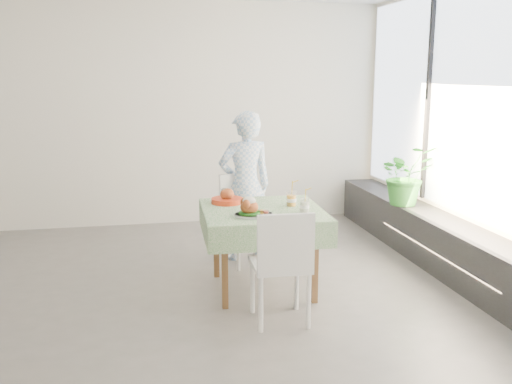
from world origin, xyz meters
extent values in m
plane|color=#5B5856|center=(0.00, 0.00, 0.00)|extent=(6.00, 6.00, 0.00)
cube|color=white|center=(0.00, 2.50, 1.40)|extent=(6.00, 0.02, 2.80)
cube|color=white|center=(0.00, -2.50, 1.40)|extent=(6.00, 0.02, 2.80)
cube|color=white|center=(3.00, 0.00, 1.40)|extent=(0.02, 5.00, 2.80)
cube|color=#D1E0F9|center=(2.97, 0.00, 1.65)|extent=(0.01, 4.80, 2.18)
cube|color=black|center=(2.80, 0.00, 0.25)|extent=(0.40, 4.80, 0.50)
cube|color=brown|center=(0.93, -0.04, 0.71)|extent=(0.94, 0.94, 0.04)
cube|color=silver|center=(0.93, -0.04, 0.74)|extent=(1.08, 1.08, 0.01)
cube|color=white|center=(0.93, 0.71, 0.46)|extent=(0.53, 0.53, 0.04)
cube|color=white|center=(0.88, 0.89, 0.69)|extent=(0.42, 0.15, 0.43)
cube|color=white|center=(0.92, -0.72, 0.46)|extent=(0.44, 0.44, 0.04)
cube|color=white|center=(0.92, -0.92, 0.69)|extent=(0.43, 0.05, 0.43)
imported|color=#88B0DB|center=(0.94, 0.86, 0.77)|extent=(0.61, 0.45, 1.54)
cylinder|color=white|center=(0.81, -0.27, 0.75)|extent=(0.33, 0.33, 0.02)
cylinder|color=#155314|center=(0.77, -0.27, 0.77)|extent=(0.18, 0.18, 0.02)
ellipsoid|color=#9B4D25|center=(0.77, -0.27, 0.82)|extent=(0.15, 0.14, 0.12)
ellipsoid|color=white|center=(0.77, -0.27, 0.87)|extent=(0.11, 0.10, 0.08)
cylinder|color=#A92A10|center=(0.91, -0.29, 0.78)|extent=(0.05, 0.05, 0.03)
cylinder|color=white|center=(1.21, 0.02, 0.81)|extent=(0.09, 0.09, 0.13)
cylinder|color=orange|center=(1.21, 0.02, 0.79)|extent=(0.08, 0.08, 0.09)
cylinder|color=white|center=(1.21, 0.02, 0.87)|extent=(0.10, 0.10, 0.01)
cylinder|color=yellow|center=(1.21, 0.02, 0.92)|extent=(0.01, 0.03, 0.18)
cylinder|color=white|center=(1.26, -0.23, 0.80)|extent=(0.08, 0.08, 0.12)
cylinder|color=#F3F2CC|center=(1.26, -0.23, 0.79)|extent=(0.07, 0.07, 0.08)
cylinder|color=white|center=(1.26, -0.23, 0.86)|extent=(0.09, 0.09, 0.01)
cylinder|color=yellow|center=(1.26, -0.23, 0.90)|extent=(0.01, 0.03, 0.16)
cylinder|color=red|center=(0.66, 0.25, 0.76)|extent=(0.29, 0.29, 0.05)
cylinder|color=white|center=(0.66, 0.25, 0.78)|extent=(0.24, 0.24, 0.02)
ellipsoid|color=#9B4D25|center=(0.66, 0.25, 0.82)|extent=(0.13, 0.12, 0.11)
imported|color=#277025|center=(2.72, 0.85, 0.83)|extent=(0.63, 0.56, 0.66)
camera|label=1|loc=(-0.10, -4.80, 1.90)|focal=40.00mm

